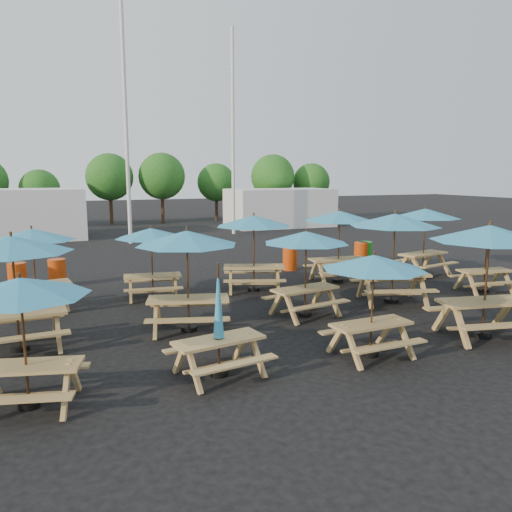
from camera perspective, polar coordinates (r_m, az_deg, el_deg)
name	(u,v)px	position (r m, az deg, el deg)	size (l,w,h in m)	color
ground	(276,302)	(14.37, 2.29, -5.23)	(120.00, 120.00, 0.00)	black
picnic_unit_0	(20,293)	(8.35, -25.33, -3.89)	(2.54, 2.54, 2.10)	#A47D48
picnic_unit_1	(12,250)	(11.15, -26.11, 0.63)	(2.53, 2.53, 2.41)	#A47D48
picnic_unit_2	(32,239)	(14.28, -24.23, 1.83)	(2.51, 2.51, 2.23)	#A47D48
picnic_unit_3	(219,330)	(9.05, -4.28, -8.44)	(1.84, 1.67, 2.08)	#A47D48
picnic_unit_4	(187,243)	(11.42, -7.90, 1.51)	(2.92, 2.92, 2.38)	#A47D48
picnic_unit_5	(151,236)	(14.73, -11.89, 2.20)	(2.36, 2.36, 2.10)	#A47D48
picnic_unit_6	(374,267)	(10.00, 13.29, -1.25)	(2.14, 2.14, 2.08)	#A47D48
picnic_unit_7	(306,241)	(12.64, 5.74, 1.67)	(2.52, 2.52, 2.22)	#A47D48
picnic_unit_8	(254,225)	(15.32, -0.26, 3.62)	(3.02, 3.02, 2.39)	#A47D48
picnic_unit_9	(489,239)	(11.96, 25.12, 1.81)	(2.98, 2.98, 2.55)	#A47D48
picnic_unit_10	(395,224)	(14.41, 15.58, 3.51)	(3.19, 3.19, 2.56)	#A47D48
picnic_unit_11	(339,219)	(16.83, 9.52, 4.15)	(2.66, 2.66, 2.44)	#A47D48
picnic_unit_13	(488,234)	(16.80, 24.97, 2.33)	(2.37, 2.37, 2.08)	#A47D48
picnic_unit_14	(425,216)	(18.80, 18.79, 4.30)	(2.85, 2.85, 2.43)	#A47D48
waste_bin_0	(17,277)	(17.23, -25.61, -2.18)	(0.55, 0.55, 0.89)	#C53E0B
waste_bin_1	(57,273)	(17.49, -21.76, -1.77)	(0.55, 0.55, 0.89)	#C53E0B
waste_bin_2	(290,258)	(19.03, 3.89, -0.27)	(0.55, 0.55, 0.89)	#C53E0B
waste_bin_3	(365,253)	(20.86, 12.35, 0.39)	(0.55, 0.55, 0.89)	#1A921A
waste_bin_4	(361,253)	(20.66, 11.90, 0.32)	(0.55, 0.55, 0.89)	#C53E0B
mast_0	(126,127)	(27.01, -14.63, 14.12)	(0.20, 0.20, 12.00)	silver
mast_1	(233,133)	(30.53, -2.65, 13.82)	(0.20, 0.20, 12.00)	silver
event_tent_0	(8,215)	(30.79, -26.48, 4.24)	(8.00, 4.00, 2.80)	silver
event_tent_1	(280,208)	(35.01, 2.70, 5.55)	(7.00, 4.00, 2.60)	silver
tree_2	(40,189)	(36.30, -23.48, 7.02)	(2.59, 2.59, 3.93)	#382314
tree_3	(110,177)	(37.57, -16.38, 8.65)	(3.36, 3.36, 5.09)	#382314
tree_4	(162,176)	(37.69, -10.72, 8.95)	(3.41, 3.41, 5.17)	#382314
tree_5	(216,182)	(39.21, -4.56, 8.38)	(2.94, 2.94, 4.45)	#382314
tree_6	(273,177)	(38.99, 1.93, 9.07)	(3.38, 3.38, 5.13)	#382314
tree_7	(311,182)	(40.53, 6.33, 8.41)	(2.95, 2.95, 4.48)	#382314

